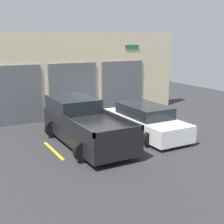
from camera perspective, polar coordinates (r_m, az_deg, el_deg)
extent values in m
plane|color=#2D2D30|center=(14.66, -1.90, -3.41)|extent=(28.00, 28.00, 0.00)
cube|color=beige|center=(17.16, -7.02, 6.69)|extent=(12.78, 0.60, 4.54)
cube|color=#595B60|center=(16.01, -17.41, 2.86)|extent=(2.68, 0.08, 2.96)
cube|color=#595B60|center=(16.88, -7.14, 3.87)|extent=(2.68, 0.08, 2.96)
cube|color=#595B60|center=(18.23, 1.89, 4.65)|extent=(2.68, 0.08, 2.96)
cube|color=#197238|center=(18.38, 3.67, 11.82)|extent=(0.90, 0.03, 0.22)
cube|color=black|center=(12.57, -4.61, -3.04)|extent=(1.91, 5.24, 0.93)
cube|color=#1E2328|center=(13.68, -7.16, 1.49)|extent=(1.76, 2.36, 0.58)
cube|color=black|center=(11.03, -6.45, -2.41)|extent=(0.08, 2.88, 0.18)
cube|color=black|center=(11.83, 1.76, -1.27)|extent=(0.08, 2.88, 0.18)
cube|color=black|center=(10.21, 1.35, -3.60)|extent=(1.91, 0.08, 0.18)
cylinder|color=black|center=(13.82, -10.58, -2.97)|extent=(0.78, 0.22, 0.78)
cylinder|color=black|center=(14.41, -4.20, -2.11)|extent=(0.78, 0.22, 0.78)
cylinder|color=black|center=(10.93, -5.09, -7.18)|extent=(0.78, 0.22, 0.78)
cylinder|color=black|center=(11.67, 2.56, -5.80)|extent=(0.78, 0.22, 0.78)
cube|color=white|center=(14.00, 6.12, -2.20)|extent=(1.75, 4.56, 0.70)
cube|color=#1E2328|center=(13.94, 5.92, 0.29)|extent=(1.54, 2.51, 0.50)
cylinder|color=black|center=(14.80, 0.53, -1.99)|extent=(0.62, 0.22, 0.62)
cylinder|color=black|center=(15.59, 5.44, -1.27)|extent=(0.62, 0.22, 0.62)
cylinder|color=black|center=(12.52, 6.94, -4.94)|extent=(0.62, 0.22, 0.62)
cylinder|color=black|center=(13.44, 12.26, -3.88)|extent=(0.62, 0.22, 0.62)
cube|color=gold|center=(12.30, -10.66, -6.92)|extent=(0.12, 2.20, 0.01)
cube|color=gold|center=(13.40, 1.04, -5.00)|extent=(0.12, 2.20, 0.01)
cube|color=gold|center=(14.97, 10.57, -3.26)|extent=(0.12, 2.20, 0.01)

